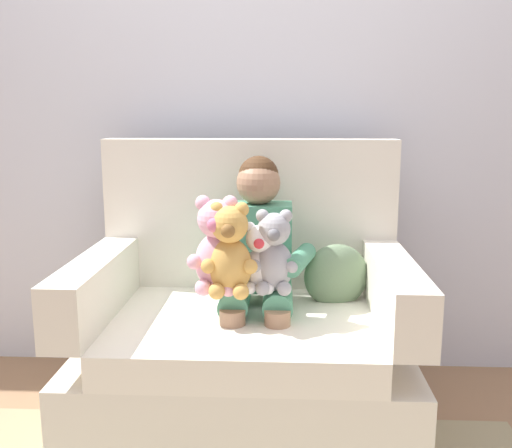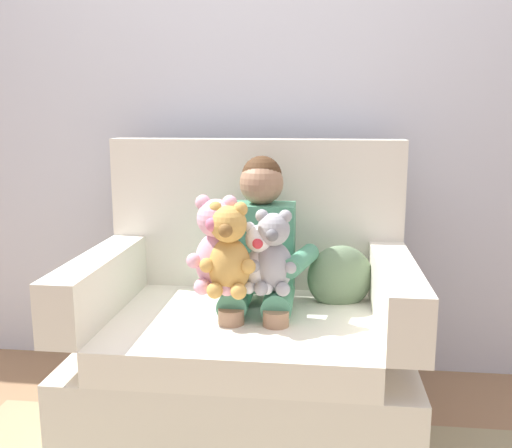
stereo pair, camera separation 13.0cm
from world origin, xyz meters
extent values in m
plane|color=#936D4C|center=(0.00, 0.00, 0.00)|extent=(8.00, 8.00, 0.00)
cube|color=silver|center=(0.00, 0.65, 1.30)|extent=(6.00, 0.10, 2.60)
cube|color=silver|center=(0.00, 0.00, 0.18)|extent=(1.23, 0.87, 0.36)
cube|color=white|center=(0.00, -0.07, 0.42)|extent=(0.95, 0.73, 0.12)
cube|color=silver|center=(0.00, 0.37, 0.79)|extent=(1.23, 0.14, 0.63)
cube|color=silver|center=(-0.55, -0.07, 0.58)|extent=(0.14, 0.73, 0.22)
cube|color=silver|center=(0.55, -0.07, 0.58)|extent=(0.14, 0.73, 0.22)
cube|color=#4C9370|center=(0.05, 0.13, 0.70)|extent=(0.26, 0.16, 0.34)
sphere|color=#9E7556|center=(0.05, 0.13, 0.95)|extent=(0.17, 0.17, 0.17)
sphere|color=#472D19|center=(0.05, 0.14, 0.98)|extent=(0.16, 0.16, 0.16)
cylinder|color=#4C9370|center=(-0.03, 0.00, 0.53)|extent=(0.11, 0.26, 0.11)
cylinder|color=#9E7556|center=(-0.03, -0.13, 0.38)|extent=(0.09, 0.09, 0.30)
cylinder|color=#4C9370|center=(0.13, 0.00, 0.53)|extent=(0.11, 0.26, 0.11)
cylinder|color=#9E7556|center=(0.13, -0.13, 0.38)|extent=(0.09, 0.09, 0.30)
cylinder|color=#4C9370|center=(-0.11, 0.01, 0.68)|extent=(0.13, 0.27, 0.07)
cylinder|color=#4C9370|center=(0.21, 0.01, 0.68)|extent=(0.13, 0.27, 0.07)
ellipsoid|color=#9E9EA3|center=(0.11, -0.07, 0.68)|extent=(0.14, 0.12, 0.18)
sphere|color=#9E9EA3|center=(0.11, -0.08, 0.81)|extent=(0.12, 0.12, 0.12)
sphere|color=slate|center=(0.11, -0.14, 0.80)|extent=(0.04, 0.04, 0.04)
sphere|color=#9E9EA3|center=(0.07, -0.08, 0.86)|extent=(0.05, 0.05, 0.05)
sphere|color=#9E9EA3|center=(0.05, -0.11, 0.68)|extent=(0.05, 0.05, 0.05)
sphere|color=#9E9EA3|center=(0.07, -0.12, 0.61)|extent=(0.05, 0.05, 0.05)
sphere|color=#9E9EA3|center=(0.15, -0.08, 0.86)|extent=(0.05, 0.05, 0.05)
sphere|color=#9E9EA3|center=(0.18, -0.11, 0.68)|extent=(0.05, 0.05, 0.05)
sphere|color=#9E9EA3|center=(0.15, -0.12, 0.61)|extent=(0.05, 0.05, 0.05)
ellipsoid|color=#EAA8BC|center=(-0.09, -0.08, 0.69)|extent=(0.16, 0.14, 0.21)
sphere|color=#EAA8BC|center=(-0.09, -0.09, 0.85)|extent=(0.14, 0.14, 0.14)
sphere|color=#CC6684|center=(-0.09, -0.15, 0.84)|extent=(0.05, 0.05, 0.05)
sphere|color=#EAA8BC|center=(-0.14, -0.09, 0.91)|extent=(0.05, 0.05, 0.05)
sphere|color=#EAA8BC|center=(-0.17, -0.12, 0.70)|extent=(0.05, 0.05, 0.05)
sphere|color=#EAA8BC|center=(-0.14, -0.14, 0.61)|extent=(0.06, 0.06, 0.06)
sphere|color=#EAA8BC|center=(-0.04, -0.09, 0.91)|extent=(0.05, 0.05, 0.05)
sphere|color=#EAA8BC|center=(-0.01, -0.12, 0.70)|extent=(0.05, 0.05, 0.05)
sphere|color=#EAA8BC|center=(-0.05, -0.14, 0.61)|extent=(0.06, 0.06, 0.06)
ellipsoid|color=gold|center=(-0.04, -0.12, 0.69)|extent=(0.15, 0.13, 0.20)
sphere|color=gold|center=(-0.04, -0.13, 0.84)|extent=(0.13, 0.13, 0.13)
sphere|color=brown|center=(-0.04, -0.19, 0.83)|extent=(0.05, 0.05, 0.05)
sphere|color=gold|center=(-0.09, -0.12, 0.89)|extent=(0.05, 0.05, 0.05)
sphere|color=gold|center=(-0.11, -0.15, 0.70)|extent=(0.05, 0.05, 0.05)
sphere|color=gold|center=(-0.08, -0.17, 0.61)|extent=(0.06, 0.06, 0.06)
sphere|color=gold|center=(0.00, -0.12, 0.89)|extent=(0.05, 0.05, 0.05)
sphere|color=gold|center=(0.03, -0.15, 0.70)|extent=(0.05, 0.05, 0.05)
sphere|color=gold|center=(0.00, -0.17, 0.61)|extent=(0.06, 0.06, 0.06)
ellipsoid|color=white|center=(0.06, -0.07, 0.66)|extent=(0.12, 0.10, 0.15)
sphere|color=white|center=(0.06, -0.08, 0.78)|extent=(0.10, 0.10, 0.10)
sphere|color=#DB333D|center=(0.06, -0.12, 0.77)|extent=(0.04, 0.04, 0.04)
sphere|color=white|center=(0.03, -0.07, 0.82)|extent=(0.04, 0.04, 0.04)
sphere|color=white|center=(0.00, -0.10, 0.67)|extent=(0.04, 0.04, 0.04)
sphere|color=white|center=(0.03, -0.11, 0.60)|extent=(0.04, 0.04, 0.04)
sphere|color=white|center=(0.09, -0.07, 0.82)|extent=(0.04, 0.04, 0.04)
sphere|color=white|center=(0.12, -0.10, 0.67)|extent=(0.04, 0.04, 0.04)
sphere|color=white|center=(0.09, -0.11, 0.60)|extent=(0.04, 0.04, 0.04)
ellipsoid|color=slate|center=(0.36, 0.16, 0.58)|extent=(0.28, 0.16, 0.26)
camera|label=1|loc=(0.15, -2.05, 1.22)|focal=40.16mm
camera|label=2|loc=(0.28, -2.04, 1.22)|focal=40.16mm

